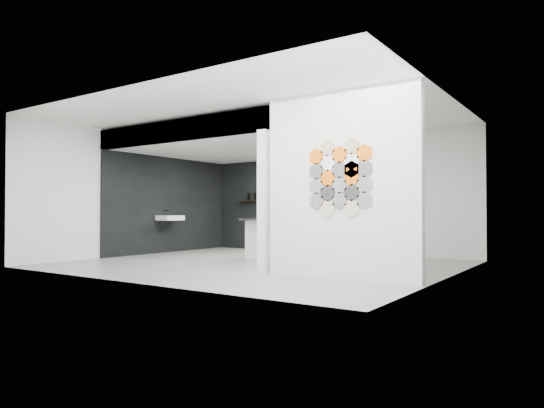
{
  "coord_description": "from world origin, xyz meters",
  "views": [
    {
      "loc": [
        5.43,
        -7.51,
        0.99
      ],
      "look_at": [
        0.1,
        0.3,
        1.15
      ],
      "focal_mm": 32.0,
      "sensor_mm": 36.0,
      "label": 1
    }
  ],
  "objects": [
    {
      "name": "corner_column",
      "position": [
        0.82,
        -1.0,
        1.18
      ],
      "size": [
        0.16,
        0.16,
        2.35
      ],
      "primitive_type": "cube",
      "color": "silver",
      "rests_on": "floor"
    },
    {
      "name": "floor",
      "position": [
        0.0,
        0.0,
        -0.01
      ],
      "size": [
        7.0,
        6.0,
        0.01
      ],
      "primitive_type": "cube",
      "color": "slate"
    },
    {
      "name": "bulkhead",
      "position": [
        -1.3,
        1.0,
        2.55
      ],
      "size": [
        4.4,
        4.0,
        0.4
      ],
      "primitive_type": "cube",
      "color": "silver",
      "rests_on": "corner_column"
    },
    {
      "name": "stockpot",
      "position": [
        -2.31,
        2.87,
        1.41
      ],
      "size": [
        0.22,
        0.22,
        0.18
      ],
      "primitive_type": "cylinder",
      "rotation": [
        0.0,
        0.0,
        -0.0
      ],
      "color": "black",
      "rests_on": "display_shelf"
    },
    {
      "name": "partition_panel",
      "position": [
        2.23,
        -1.0,
        1.4
      ],
      "size": [
        2.45,
        0.15,
        2.8
      ],
      "primitive_type": "cube",
      "color": "silver",
      "rests_on": "floor"
    },
    {
      "name": "fascia_beam",
      "position": [
        -1.3,
        -0.92,
        2.55
      ],
      "size": [
        4.4,
        0.16,
        0.4
      ],
      "primitive_type": "cube",
      "color": "silver",
      "rests_on": "corner_column"
    },
    {
      "name": "utensil_cup",
      "position": [
        -1.87,
        2.87,
        1.37
      ],
      "size": [
        0.09,
        0.09,
        0.1
      ],
      "primitive_type": "cylinder",
      "rotation": [
        0.0,
        0.0,
        -0.18
      ],
      "color": "black",
      "rests_on": "display_shelf"
    },
    {
      "name": "bay_clad_left",
      "position": [
        -3.47,
        1.0,
        1.18
      ],
      "size": [
        0.04,
        4.0,
        2.35
      ],
      "primitive_type": "cube",
      "color": "black",
      "rests_on": "floor"
    },
    {
      "name": "kitchen_island",
      "position": [
        -0.22,
        1.09,
        0.44
      ],
      "size": [
        1.77,
        1.32,
        1.3
      ],
      "rotation": [
        0.0,
        0.0,
        0.43
      ],
      "color": "silver",
      "rests_on": "floor"
    },
    {
      "name": "glass_vase",
      "position": [
        0.15,
        2.87,
        1.39
      ],
      "size": [
        0.12,
        0.12,
        0.13
      ],
      "primitive_type": "cylinder",
      "rotation": [
        0.0,
        0.0,
        -0.31
      ],
      "color": "gray",
      "rests_on": "display_shelf"
    },
    {
      "name": "display_shelf",
      "position": [
        -1.2,
        2.87,
        1.3
      ],
      "size": [
        3.0,
        0.15,
        0.04
      ],
      "primitive_type": "cube",
      "color": "black",
      "rests_on": "bay_clad_back"
    },
    {
      "name": "bottle_dark",
      "position": [
        -1.72,
        2.87,
        1.4
      ],
      "size": [
        0.07,
        0.07,
        0.17
      ],
      "primitive_type": "cylinder",
      "rotation": [
        0.0,
        0.0,
        -0.07
      ],
      "color": "black",
      "rests_on": "display_shelf"
    },
    {
      "name": "hex_tile_cluster",
      "position": [
        2.26,
        -1.09,
        1.5
      ],
      "size": [
        1.04,
        0.02,
        1.16
      ],
      "color": "#66635E",
      "rests_on": "partition_panel"
    },
    {
      "name": "kettle",
      "position": [
        -0.4,
        2.87,
        1.4
      ],
      "size": [
        0.21,
        0.21,
        0.17
      ],
      "primitive_type": "ellipsoid",
      "rotation": [
        0.0,
        0.0,
        0.1
      ],
      "color": "black",
      "rests_on": "display_shelf"
    },
    {
      "name": "bay_clad_back",
      "position": [
        -1.3,
        2.97,
        1.18
      ],
      "size": [
        4.4,
        0.04,
        2.35
      ],
      "primitive_type": "cube",
      "color": "black",
      "rests_on": "floor"
    },
    {
      "name": "wall_basin",
      "position": [
        -3.24,
        0.8,
        0.85
      ],
      "size": [
        0.4,
        0.6,
        0.12
      ],
      "primitive_type": "cube",
      "color": "silver",
      "rests_on": "bay_clad_left"
    },
    {
      "name": "glass_bowl",
      "position": [
        0.15,
        2.87,
        1.38
      ],
      "size": [
        0.19,
        0.19,
        0.11
      ],
      "primitive_type": "cylinder",
      "rotation": [
        0.0,
        0.0,
        0.21
      ],
      "color": "gray",
      "rests_on": "display_shelf"
    }
  ]
}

